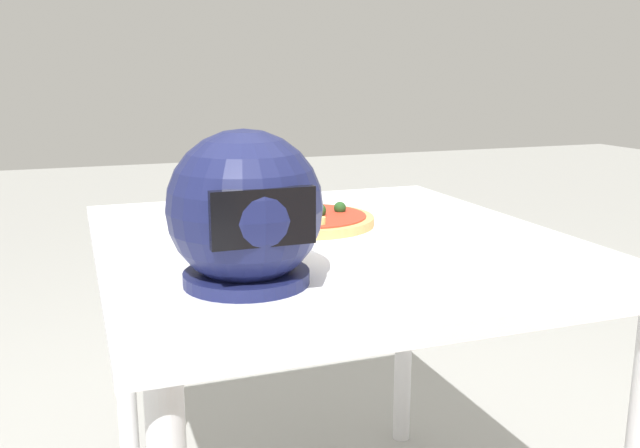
# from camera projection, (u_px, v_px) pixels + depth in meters

# --- Properties ---
(dining_table) EXTENTS (0.90, 1.00, 0.76)m
(dining_table) POSITION_uv_depth(u_px,v_px,m) (332.00, 282.00, 1.39)
(dining_table) COLOR white
(dining_table) RESTS_ON ground
(pizza_plate) EXTENTS (0.32, 0.32, 0.01)m
(pizza_plate) POSITION_uv_depth(u_px,v_px,m) (308.00, 228.00, 1.42)
(pizza_plate) COLOR white
(pizza_plate) RESTS_ON dining_table
(pizza) EXTENTS (0.27, 0.27, 0.05)m
(pizza) POSITION_uv_depth(u_px,v_px,m) (307.00, 219.00, 1.42)
(pizza) COLOR tan
(pizza) RESTS_ON pizza_plate
(motorcycle_helmet) EXTENTS (0.24, 0.24, 0.24)m
(motorcycle_helmet) POSITION_uv_depth(u_px,v_px,m) (245.00, 212.00, 1.04)
(motorcycle_helmet) COLOR #191E4C
(motorcycle_helmet) RESTS_ON dining_table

